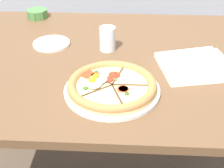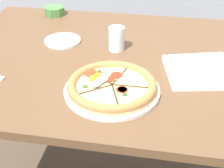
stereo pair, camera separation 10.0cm
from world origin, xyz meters
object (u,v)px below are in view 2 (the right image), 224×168
Objects in this scene: pizza at (112,86)px; side_saucer at (63,41)px; napkin_folded at (203,70)px; ramekin_bowl at (55,10)px; dining_table at (111,79)px; water_glass at (117,40)px.

pizza reaches higher than side_saucer.
napkin_folded is (0.30, 0.17, -0.00)m from pizza.
ramekin_bowl is at bearing 114.31° from side_saucer.
pizza is at bearing -78.97° from dining_table.
napkin_folded is 1.91× the size of side_saucer.
napkin_folded is 3.05× the size of water_glass.
side_saucer is at bearing 163.64° from napkin_folded.
side_saucer is (-0.57, 0.17, -0.01)m from napkin_folded.
napkin_folded is at bearing -22.09° from water_glass.
pizza is 2.97× the size of ramekin_bowl.
ramekin_bowl is (-0.36, 0.40, 0.12)m from dining_table.
dining_table is 13.64× the size of water_glass.
pizza is at bearing -83.71° from water_glass.
side_saucer is at bearing 172.23° from water_glass.
napkin_folded is (0.71, -0.47, -0.01)m from ramekin_bowl.
water_glass reaches higher than pizza.
dining_table is at bearing 168.83° from napkin_folded.
side_saucer is (-0.27, 0.33, -0.02)m from pizza.
napkin_folded reaches higher than dining_table.
napkin_folded is (0.35, -0.07, 0.12)m from dining_table.
napkin_folded is at bearing -16.36° from side_saucer.
water_glass is at bearing -41.77° from ramekin_bowl.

